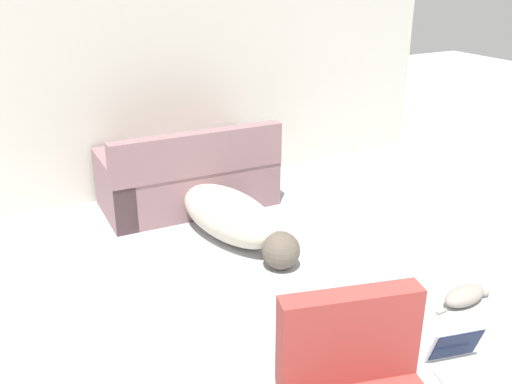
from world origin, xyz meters
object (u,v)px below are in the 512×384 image
Objects in this scene: couch at (188,179)px; cat at (466,295)px; dog at (233,218)px; laptop_open at (461,359)px.

couch reaches higher than cat.
couch reaches higher than dog.
laptop_open is at bearing -142.12° from cat.
dog is 2.18m from laptop_open.
laptop_open is (-0.57, -0.49, 0.02)m from cat.
couch is at bearing 110.15° from cat.
cat is at bearing 53.68° from laptop_open.
dog is at bearing 95.19° from couch.
cat is (1.06, -2.52, -0.21)m from couch.
couch reaches higher than laptop_open.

